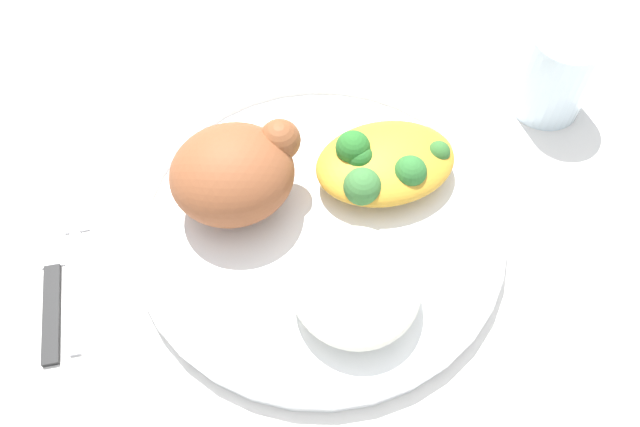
# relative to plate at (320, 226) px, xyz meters

# --- Properties ---
(ground_plane) EXTENTS (2.00, 2.00, 0.00)m
(ground_plane) POSITION_rel_plate_xyz_m (0.00, 0.00, -0.01)
(ground_plane) COLOR silver
(plate) EXTENTS (0.29, 0.29, 0.02)m
(plate) POSITION_rel_plate_xyz_m (0.00, 0.00, 0.00)
(plate) COLOR white
(plate) RESTS_ON ground_plane
(roasted_chicken) EXTENTS (0.10, 0.09, 0.07)m
(roasted_chicken) POSITION_rel_plate_xyz_m (-0.06, 0.04, 0.04)
(roasted_chicken) COLOR brown
(roasted_chicken) RESTS_ON plate
(rice_pile) EXTENTS (0.09, 0.10, 0.03)m
(rice_pile) POSITION_rel_plate_xyz_m (0.01, -0.07, 0.03)
(rice_pile) COLOR white
(rice_pile) RESTS_ON plate
(mac_cheese_with_broccoli) EXTENTS (0.11, 0.08, 0.04)m
(mac_cheese_with_broccoli) POSITION_rel_plate_xyz_m (0.06, 0.03, 0.03)
(mac_cheese_with_broccoli) COLOR gold
(mac_cheese_with_broccoli) RESTS_ON plate
(fork) EXTENTS (0.02, 0.14, 0.01)m
(fork) POSITION_rel_plate_xyz_m (-0.19, 0.02, -0.01)
(fork) COLOR silver
(fork) RESTS_ON ground_plane
(knife) EXTENTS (0.03, 0.19, 0.01)m
(knife) POSITION_rel_plate_xyz_m (-0.21, 0.02, -0.01)
(knife) COLOR black
(knife) RESTS_ON ground_plane
(water_glass) EXTENTS (0.06, 0.06, 0.08)m
(water_glass) POSITION_rel_plate_xyz_m (0.23, 0.08, 0.03)
(water_glass) COLOR silver
(water_glass) RESTS_ON ground_plane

